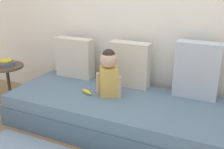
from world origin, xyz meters
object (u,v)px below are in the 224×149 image
(couch, at_px, (116,113))
(throw_pillow_left, at_px, (75,58))
(toddler, at_px, (109,72))
(side_table, at_px, (7,73))
(throw_pillow_center, at_px, (130,64))
(fruit_bowl, at_px, (6,62))
(banana, at_px, (87,92))
(throw_pillow_right, at_px, (197,70))

(couch, height_order, throw_pillow_left, throw_pillow_left)
(couch, xyz_separation_m, toddler, (-0.10, 0.02, 0.45))
(side_table, bearing_deg, throw_pillow_center, 11.22)
(throw_pillow_left, height_order, fruit_bowl, throw_pillow_left)
(throw_pillow_center, xyz_separation_m, side_table, (-1.58, -0.31, -0.24))
(couch, height_order, banana, banana)
(banana, distance_m, fruit_bowl, 1.26)
(couch, bearing_deg, toddler, 166.17)
(throw_pillow_center, distance_m, banana, 0.58)
(throw_pillow_left, bearing_deg, banana, -45.84)
(throw_pillow_right, bearing_deg, banana, -158.86)
(toddler, distance_m, banana, 0.34)
(throw_pillow_right, xyz_separation_m, side_table, (-2.31, -0.31, -0.28))
(couch, bearing_deg, banana, -174.13)
(toddler, bearing_deg, side_table, 178.45)
(throw_pillow_right, bearing_deg, throw_pillow_left, 180.00)
(toddler, xyz_separation_m, banana, (-0.24, -0.06, -0.24))
(throw_pillow_left, bearing_deg, toddler, -29.09)
(throw_pillow_left, distance_m, side_table, 0.93)
(couch, relative_size, throw_pillow_center, 4.63)
(side_table, xyz_separation_m, fruit_bowl, (0.00, -0.00, 0.15))
(couch, distance_m, banana, 0.39)
(throw_pillow_center, bearing_deg, throw_pillow_left, 180.00)
(throw_pillow_right, height_order, fruit_bowl, throw_pillow_right)
(couch, bearing_deg, throw_pillow_center, 90.00)
(throw_pillow_center, distance_m, throw_pillow_right, 0.73)
(throw_pillow_left, xyz_separation_m, throw_pillow_right, (1.46, 0.00, 0.05))
(throw_pillow_center, bearing_deg, fruit_bowl, -168.78)
(couch, xyz_separation_m, side_table, (-1.58, 0.06, 0.19))
(fruit_bowl, bearing_deg, throw_pillow_center, 11.22)
(throw_pillow_right, relative_size, side_table, 1.22)
(throw_pillow_left, relative_size, side_table, 1.03)
(banana, bearing_deg, throw_pillow_left, 134.16)
(couch, xyz_separation_m, throw_pillow_center, (0.00, 0.38, 0.44))
(throw_pillow_right, xyz_separation_m, banana, (-1.06, -0.41, -0.27))
(side_table, bearing_deg, banana, -4.49)
(toddler, distance_m, side_table, 1.50)
(couch, height_order, fruit_bowl, fruit_bowl)
(throw_pillow_center, xyz_separation_m, toddler, (-0.10, -0.35, 0.01))
(couch, relative_size, side_table, 4.93)
(throw_pillow_center, height_order, toddler, throw_pillow_center)
(throw_pillow_left, height_order, banana, throw_pillow_left)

